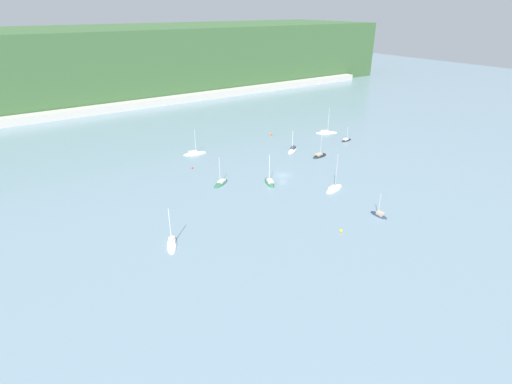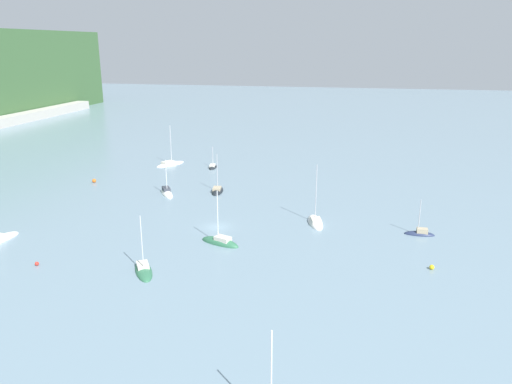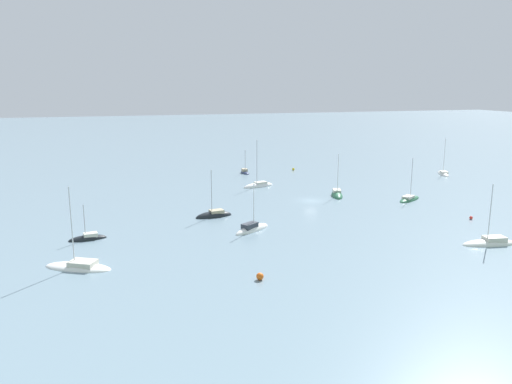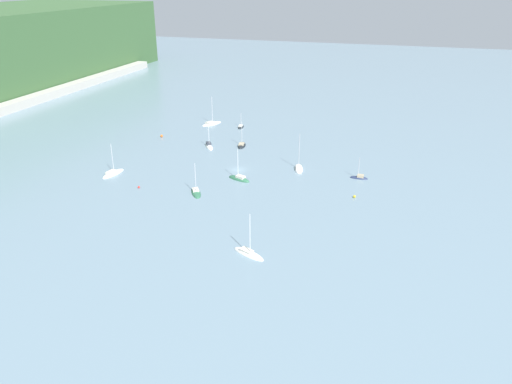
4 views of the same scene
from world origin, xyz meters
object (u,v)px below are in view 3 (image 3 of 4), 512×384
Objects in this scene: sailboat_8 at (337,195)px; mooring_buoy_2 at (471,218)px; mooring_buoy_1 at (260,276)px; sailboat_6 at (252,230)px; sailboat_9 at (79,267)px; sailboat_4 at (258,186)px; sailboat_7 at (490,244)px; mooring_buoy_0 at (293,169)px; sailboat_2 at (214,216)px; sailboat_0 at (88,239)px; sailboat_5 at (409,200)px; sailboat_3 at (245,173)px; sailboat_1 at (443,174)px.

mooring_buoy_2 is (-13.73, 23.84, 0.19)m from sailboat_8.
mooring_buoy_1 is 1.53× the size of mooring_buoy_2.
sailboat_6 is 14.50× the size of mooring_buoy_2.
sailboat_9 is at bearing -27.02° from mooring_buoy_1.
mooring_buoy_1 is (16.60, 53.19, 0.36)m from sailboat_4.
sailboat_4 is at bearing -107.34° from mooring_buoy_1.
sailboat_6 is 0.76× the size of sailboat_9.
sailboat_7 is 36.71m from sailboat_8.
mooring_buoy_0 is (-2.91, -32.36, 0.24)m from sailboat_8.
mooring_buoy_2 is at bearing 152.27° from sailboat_2.
sailboat_4 is at bearing -55.07° from mooring_buoy_2.
sailboat_0 is at bearing -10.07° from sailboat_7.
sailboat_2 is 1.01× the size of sailboat_5.
sailboat_9 is at bearing 48.89° from mooring_buoy_0.
sailboat_9 is (50.15, 28.46, 0.01)m from sailboat_8.
mooring_buoy_2 is at bearing 100.90° from mooring_buoy_0.
sailboat_9 is (21.89, 19.63, 0.03)m from sailboat_2.
sailboat_0 is 30.23m from mooring_buoy_1.
mooring_buoy_2 is at bearing -110.15° from sailboat_7.
sailboat_4 reaches higher than sailboat_5.
sailboat_9 is (25.82, 9.45, -0.01)m from sailboat_6.
sailboat_9 is (39.27, 60.45, -0.03)m from sailboat_3.
sailboat_0 is 25.08m from sailboat_6.
sailboat_2 is 0.96× the size of sailboat_7.
sailboat_0 is at bearing -51.42° from sailboat_8.
sailboat_2 is at bearing -19.67° from mooring_buoy_2.
sailboat_1 reaches higher than mooring_buoy_2.
mooring_buoy_1 is at bearing 19.43° from mooring_buoy_2.
sailboat_8 is at bearing 5.10° from sailboat_6.
sailboat_1 is at bearing 153.59° from mooring_buoy_0.
mooring_buoy_1 is (1.12, 30.22, 0.36)m from sailboat_2.
sailboat_9 reaches higher than sailboat_8.
sailboat_1 reaches higher than sailboat_0.
sailboat_1 is at bearing 10.22° from sailboat_5.
sailboat_4 is at bearing 49.26° from mooring_buoy_0.
sailboat_1 is at bearing -111.89° from sailboat_7.
sailboat_1 is at bearing 70.87° from sailboat_3.
sailboat_3 reaches higher than mooring_buoy_0.
sailboat_1 is 70.27m from sailboat_2.
sailboat_2 is 30.25m from mooring_buoy_1.
sailboat_5 is (-61.48, -8.45, 0.00)m from sailboat_0.
sailboat_1 is 11.32× the size of mooring_buoy_1.
mooring_buoy_1 is (29.39, 39.05, 0.34)m from sailboat_8.
sailboat_1 is 1.50× the size of sailboat_3.
sailboat_0 is 6.83× the size of mooring_buoy_1.
sailboat_5 is at bearing -132.96° from sailboat_9.
mooring_buoy_2 is (-24.62, 55.83, 0.15)m from sailboat_3.
sailboat_2 is at bearing -167.51° from sailboat_0.
mooring_buoy_2 is (24.10, 38.85, 0.22)m from sailboat_1.
sailboat_8 is (6.80, -36.08, -0.00)m from sailboat_7.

